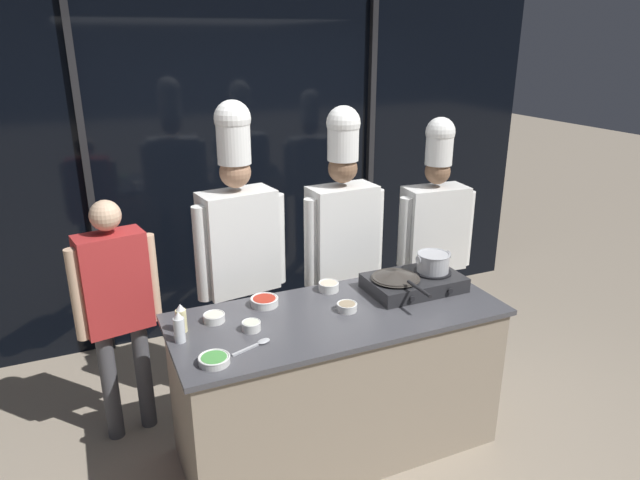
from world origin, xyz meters
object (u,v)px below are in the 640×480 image
(prep_bowl_chicken, at_px, (329,286))
(portable_stove, at_px, (414,282))
(chef_line, at_px, (434,230))
(prep_bowl_scallions, at_px, (214,359))
(prep_bowl_mushrooms, at_px, (347,306))
(prep_bowl_garlic, at_px, (214,317))
(prep_bowl_chili_flakes, at_px, (264,301))
(squeeze_bottle_clear, at_px, (179,327))
(chef_head, at_px, (239,241))
(serving_spoon_slotted, at_px, (258,344))
(person_guest, at_px, (116,299))
(chef_sous, at_px, (342,233))
(prep_bowl_bean_sprouts, at_px, (252,326))
(stock_pot, at_px, (433,262))
(frying_pan, at_px, (396,275))
(squeeze_bottle_oil, at_px, (181,318))

(prep_bowl_chicken, bearing_deg, portable_stove, -21.85)
(chef_line, bearing_deg, prep_bowl_scallions, 30.41)
(chef_line, bearing_deg, prep_bowl_chicken, 24.67)
(prep_bowl_mushrooms, bearing_deg, portable_stove, 10.18)
(prep_bowl_mushrooms, height_order, chef_line, chef_line)
(prep_bowl_garlic, height_order, prep_bowl_scallions, prep_bowl_garlic)
(prep_bowl_chicken, relative_size, prep_bowl_chili_flakes, 0.77)
(prep_bowl_chili_flakes, bearing_deg, prep_bowl_mushrooms, -32.03)
(prep_bowl_chicken, distance_m, chef_line, 1.08)
(squeeze_bottle_clear, bearing_deg, portable_stove, 2.32)
(prep_bowl_chili_flakes, xyz_separation_m, chef_head, (-0.00, 0.47, 0.21))
(serving_spoon_slotted, bearing_deg, prep_bowl_chicken, 36.82)
(person_guest, distance_m, chef_sous, 1.47)
(portable_stove, height_order, serving_spoon_slotted, portable_stove)
(person_guest, height_order, chef_sous, chef_sous)
(prep_bowl_garlic, bearing_deg, prep_bowl_mushrooms, -13.66)
(prep_bowl_chili_flakes, height_order, person_guest, person_guest)
(prep_bowl_scallions, bearing_deg, prep_bowl_bean_sprouts, 42.38)
(stock_pot, distance_m, prep_bowl_bean_sprouts, 1.21)
(portable_stove, xyz_separation_m, prep_bowl_chili_flakes, (-0.90, 0.16, -0.02))
(person_guest, xyz_separation_m, chef_line, (2.20, 0.00, 0.12))
(chef_sous, bearing_deg, prep_bowl_scallions, 35.45)
(chef_line, bearing_deg, prep_bowl_bean_sprouts, 27.07)
(portable_stove, relative_size, prep_bowl_mushrooms, 4.91)
(frying_pan, bearing_deg, stock_pot, 1.00)
(serving_spoon_slotted, bearing_deg, prep_bowl_bean_sprouts, 84.85)
(prep_bowl_chicken, xyz_separation_m, prep_bowl_chili_flakes, (-0.42, -0.03, -0.00))
(frying_pan, distance_m, squeeze_bottle_clear, 1.30)
(prep_bowl_scallions, distance_m, prep_bowl_chili_flakes, 0.65)
(chef_sous, bearing_deg, chef_head, -9.84)
(frying_pan, distance_m, prep_bowl_mushrooms, 0.39)
(frying_pan, bearing_deg, prep_bowl_scallions, -164.65)
(portable_stove, relative_size, person_guest, 0.38)
(chef_line, bearing_deg, frying_pan, 45.40)
(prep_bowl_garlic, height_order, prep_bowl_chicken, prep_bowl_chicken)
(squeeze_bottle_oil, distance_m, prep_bowl_garlic, 0.19)
(portable_stove, relative_size, serving_spoon_slotted, 2.54)
(stock_pot, distance_m, chef_sous, 0.66)
(portable_stove, height_order, prep_bowl_scallions, portable_stove)
(prep_bowl_chicken, height_order, person_guest, person_guest)
(person_guest, bearing_deg, chef_head, 175.12)
(portable_stove, height_order, prep_bowl_bean_sprouts, portable_stove)
(prep_bowl_garlic, height_order, chef_sous, chef_sous)
(person_guest, height_order, chef_line, chef_line)
(chef_sous, height_order, chef_line, chef_sous)
(serving_spoon_slotted, distance_m, person_guest, 1.01)
(prep_bowl_garlic, bearing_deg, frying_pan, -4.67)
(chef_sous, bearing_deg, serving_spoon_slotted, 39.88)
(chef_head, height_order, chef_sous, chef_head)
(squeeze_bottle_clear, distance_m, prep_bowl_chili_flakes, 0.57)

